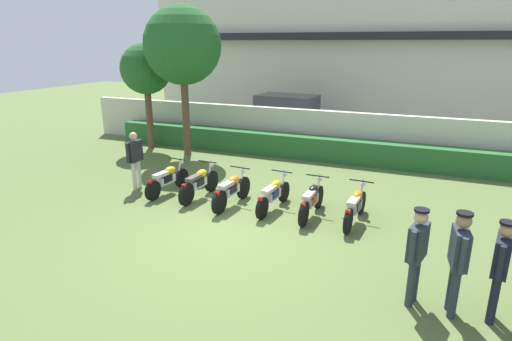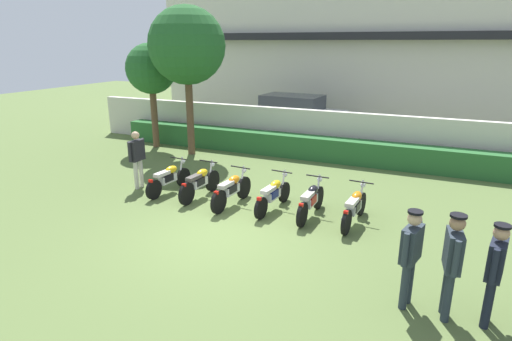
{
  "view_description": "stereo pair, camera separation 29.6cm",
  "coord_description": "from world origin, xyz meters",
  "views": [
    {
      "loc": [
        4.07,
        -7.73,
        4.24
      ],
      "look_at": [
        0.0,
        2.1,
        0.95
      ],
      "focal_mm": 29.27,
      "sensor_mm": 36.0,
      "label": 1
    },
    {
      "loc": [
        4.35,
        -7.61,
        4.24
      ],
      "look_at": [
        0.0,
        2.1,
        0.95
      ],
      "focal_mm": 29.27,
      "sensor_mm": 36.0,
      "label": 2
    }
  ],
  "objects": [
    {
      "name": "ground",
      "position": [
        0.0,
        0.0,
        0.0
      ],
      "size": [
        60.0,
        60.0,
        0.0
      ],
      "primitive_type": "plane",
      "color": "#566B38"
    },
    {
      "name": "hedge_row",
      "position": [
        0.0,
        7.15,
        0.43
      ],
      "size": [
        16.43,
        0.7,
        0.86
      ],
      "primitive_type": "cube",
      "color": "#28602D",
      "rests_on": "ground"
    },
    {
      "name": "building",
      "position": [
        0.0,
        16.65,
        4.25
      ],
      "size": [
        21.62,
        6.5,
        8.49
      ],
      "color": "beige",
      "rests_on": "ground"
    },
    {
      "name": "officer_0",
      "position": [
        4.16,
        -1.08,
        1.02
      ],
      "size": [
        0.33,
        0.66,
        1.71
      ],
      "rotation": [
        0.0,
        0.0,
        2.89
      ],
      "color": "#28333D",
      "rests_on": "ground"
    },
    {
      "name": "motorcycle_in_row_3",
      "position": [
        0.59,
        1.87,
        0.44
      ],
      "size": [
        0.6,
        1.9,
        0.94
      ],
      "rotation": [
        0.0,
        0.0,
        1.48
      ],
      "color": "black",
      "rests_on": "ground"
    },
    {
      "name": "officer_1",
      "position": [
        4.76,
        -1.14,
        1.07
      ],
      "size": [
        0.27,
        0.7,
        1.78
      ],
      "rotation": [
        0.0,
        0.0,
        3.25
      ],
      "color": "#28333D",
      "rests_on": "ground"
    },
    {
      "name": "tree_near_inspector",
      "position": [
        -6.5,
        6.32,
        3.17
      ],
      "size": [
        2.01,
        2.01,
        4.22
      ],
      "color": "brown",
      "rests_on": "ground"
    },
    {
      "name": "inspector_person",
      "position": [
        -3.76,
        1.85,
        1.04
      ],
      "size": [
        0.23,
        0.69,
        1.73
      ],
      "color": "beige",
      "rests_on": "ground"
    },
    {
      "name": "compound_wall",
      "position": [
        0.0,
        7.85,
        0.87
      ],
      "size": [
        20.54,
        0.3,
        1.74
      ],
      "primitive_type": "cube",
      "color": "beige",
      "rests_on": "ground"
    },
    {
      "name": "tree_far_side",
      "position": [
        -4.5,
        5.92,
        4.09
      ],
      "size": [
        2.85,
        2.85,
        5.54
      ],
      "color": "brown",
      "rests_on": "ground"
    },
    {
      "name": "parked_car",
      "position": [
        -1.89,
        10.76,
        0.94
      ],
      "size": [
        4.63,
        2.36,
        1.89
      ],
      "rotation": [
        0.0,
        0.0,
        -0.08
      ],
      "color": "silver",
      "rests_on": "ground"
    },
    {
      "name": "officer_2",
      "position": [
        5.36,
        -1.07,
        1.01
      ],
      "size": [
        0.31,
        0.66,
        1.7
      ],
      "rotation": [
        0.0,
        0.0,
        2.95
      ],
      "color": "black",
      "rests_on": "ground"
    },
    {
      "name": "motorcycle_in_row_4",
      "position": [
        1.62,
        1.83,
        0.45
      ],
      "size": [
        0.6,
        1.88,
        0.96
      ],
      "rotation": [
        0.0,
        0.0,
        1.54
      ],
      "color": "black",
      "rests_on": "ground"
    },
    {
      "name": "motorcycle_in_row_2",
      "position": [
        -0.54,
        1.71,
        0.46
      ],
      "size": [
        0.6,
        1.89,
        0.97
      ],
      "rotation": [
        0.0,
        0.0,
        1.48
      ],
      "color": "black",
      "rests_on": "ground"
    },
    {
      "name": "motorcycle_in_row_5",
      "position": [
        2.71,
        1.85,
        0.45
      ],
      "size": [
        0.6,
        1.88,
        0.95
      ],
      "rotation": [
        0.0,
        0.0,
        1.49
      ],
      "color": "black",
      "rests_on": "ground"
    },
    {
      "name": "motorcycle_in_row_1",
      "position": [
        -1.64,
        1.88,
        0.46
      ],
      "size": [
        0.6,
        1.89,
        0.97
      ],
      "rotation": [
        0.0,
        0.0,
        1.51
      ],
      "color": "black",
      "rests_on": "ground"
    },
    {
      "name": "motorcycle_in_row_0",
      "position": [
        -2.69,
        1.87,
        0.44
      ],
      "size": [
        0.6,
        1.86,
        0.94
      ],
      "rotation": [
        0.0,
        0.0,
        1.47
      ],
      "color": "black",
      "rests_on": "ground"
    }
  ]
}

